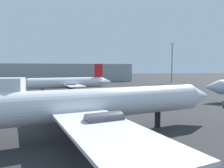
% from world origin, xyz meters
% --- Properties ---
extents(airplane_at_gate, '(35.72, 30.44, 11.80)m').
position_xyz_m(airplane_at_gate, '(-1.87, 14.19, 3.57)').
color(airplane_at_gate, white).
rests_on(airplane_at_gate, ground_plane).
extents(airplane_far_left, '(28.96, 20.60, 8.88)m').
position_xyz_m(airplane_far_left, '(-3.27, 56.74, 3.07)').
color(airplane_far_left, white).
rests_on(airplane_far_left, ground_plane).
extents(light_mast_right, '(2.40, 0.50, 21.17)m').
position_xyz_m(light_mast_right, '(52.72, 97.98, 11.86)').
color(light_mast_right, slate).
rests_on(light_mast_right, ground_plane).
extents(terminal_building, '(79.26, 19.20, 10.02)m').
position_xyz_m(terminal_building, '(-5.89, 119.08, 5.01)').
color(terminal_building, '#999EA3').
rests_on(terminal_building, ground_plane).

